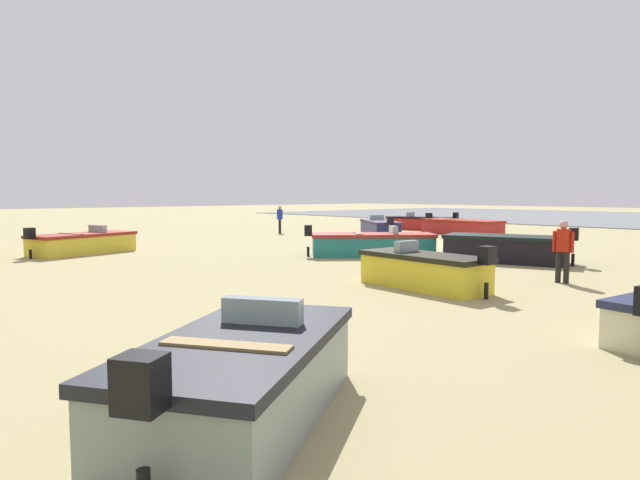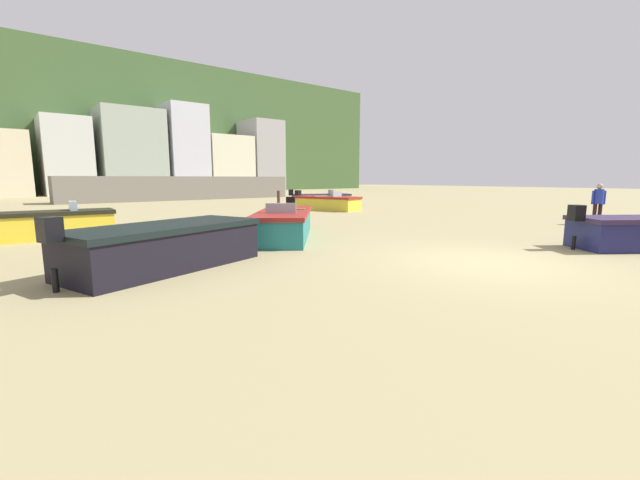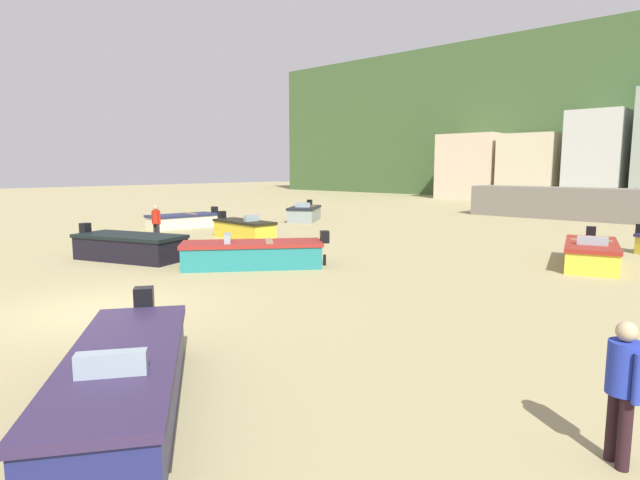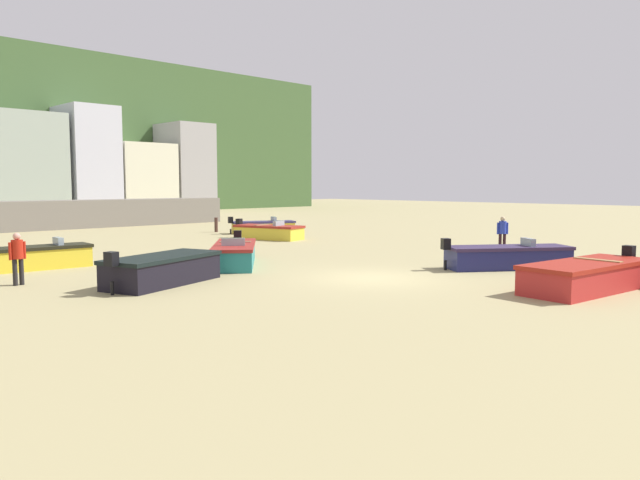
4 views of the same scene
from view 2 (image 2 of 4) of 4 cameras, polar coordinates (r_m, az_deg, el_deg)
ground_plane at (r=9.49m, az=22.42°, el=-2.97°), size 160.00×160.00×0.00m
headland_hill at (r=71.21m, az=-32.95°, el=12.82°), size 90.00×32.00×17.11m
harbor_pier at (r=36.69m, az=-18.75°, el=7.02°), size 19.30×2.40×1.99m
townhouse_centre_left at (r=52.21m, az=-32.48°, el=9.94°), size 4.59×6.72×8.22m
townhouse_centre at (r=52.88m, az=-25.28°, el=11.25°), size 6.86×5.60×9.73m
townhouse_centre_right at (r=55.38m, az=-19.00°, el=12.03°), size 4.73×6.87×10.85m
townhouse_right at (r=57.16m, az=-13.39°, el=10.44°), size 6.10×6.15×7.43m
townhouse_far_right at (r=59.73m, az=-8.38°, el=11.68°), size 4.65×5.83×9.90m
boat_yellow_2 at (r=27.68m, az=0.16°, el=5.82°), size 4.19×2.79×1.08m
boat_black_3 at (r=8.72m, az=-21.19°, el=-0.82°), size 4.29×2.82×1.22m
boat_yellow_5 at (r=14.59m, az=-33.87°, el=1.85°), size 3.67×1.46×1.17m
boat_yellow_7 at (r=23.38m, az=0.89°, el=5.31°), size 2.60×4.30×1.11m
boat_teal_8 at (r=12.39m, az=-5.13°, el=2.30°), size 4.05×4.45×1.16m
mooring_post_near_water at (r=29.04m, az=-5.92°, el=6.07°), size 0.22×0.22×0.95m
beach_walker_foreground at (r=19.40m, az=34.87°, el=4.64°), size 0.48×0.48×1.62m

